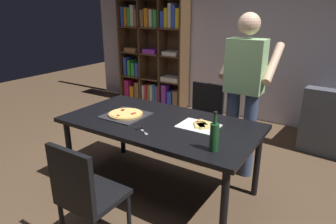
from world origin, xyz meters
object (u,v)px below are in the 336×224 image
object	(u,v)px
chair_near_camera	(85,192)
bookshelf	(153,56)
dining_table	(160,127)
kitchen_scissors	(141,129)
pepperoni_pizza_on_tray	(126,114)
wine_bottle	(214,136)
person_serving_pizza	(244,87)
chair_far_side	(204,115)

from	to	relation	value
chair_near_camera	bookshelf	size ratio (longest dim) A/B	0.46
dining_table	kitchen_scissors	bearing A→B (deg)	-93.55
dining_table	pepperoni_pizza_on_tray	distance (m)	0.39
wine_bottle	pepperoni_pizza_on_tray	bearing A→B (deg)	167.58
bookshelf	person_serving_pizza	distance (m)	2.82
kitchen_scissors	wine_bottle	bearing A→B (deg)	-1.89
dining_table	person_serving_pizza	world-z (taller)	person_serving_pizza
chair_far_side	kitchen_scissors	bearing A→B (deg)	-90.77
chair_near_camera	person_serving_pizza	bearing A→B (deg)	72.26
chair_far_side	pepperoni_pizza_on_tray	bearing A→B (deg)	-109.95
chair_near_camera	dining_table	bearing A→B (deg)	90.00
dining_table	wine_bottle	bearing A→B (deg)	-22.94
person_serving_pizza	kitchen_scissors	world-z (taller)	person_serving_pizza
chair_far_side	person_serving_pizza	xyz separation A→B (m)	(0.56, -0.22, 0.49)
pepperoni_pizza_on_tray	bookshelf	bearing A→B (deg)	119.60
dining_table	chair_near_camera	size ratio (longest dim) A/B	2.10
pepperoni_pizza_on_tray	wine_bottle	bearing A→B (deg)	-12.42
person_serving_pizza	kitchen_scissors	xyz separation A→B (m)	(-0.58, -1.04, -0.24)
chair_near_camera	pepperoni_pizza_on_tray	xyz separation A→B (m)	(-0.38, 0.92, 0.25)
dining_table	bookshelf	bearing A→B (deg)	126.55
bookshelf	kitchen_scissors	size ratio (longest dim) A/B	10.11
wine_bottle	kitchen_scissors	xyz separation A→B (m)	(-0.72, 0.02, -0.11)
chair_far_side	wine_bottle	world-z (taller)	wine_bottle
kitchen_scissors	pepperoni_pizza_on_tray	bearing A→B (deg)	149.36
person_serving_pizza	pepperoni_pizza_on_tray	xyz separation A→B (m)	(-0.94, -0.82, -0.23)
chair_near_camera	chair_far_side	world-z (taller)	same
person_serving_pizza	chair_near_camera	bearing A→B (deg)	-107.74
bookshelf	pepperoni_pizza_on_tray	distance (m)	2.80
person_serving_pizza	wine_bottle	distance (m)	1.08
dining_table	chair_far_side	distance (m)	1.00
chair_far_side	pepperoni_pizza_on_tray	world-z (taller)	chair_far_side
dining_table	chair_near_camera	bearing A→B (deg)	-90.00
person_serving_pizza	kitchen_scissors	size ratio (longest dim) A/B	9.08
chair_near_camera	kitchen_scissors	world-z (taller)	chair_near_camera
dining_table	kitchen_scissors	xyz separation A→B (m)	(-0.02, -0.27, 0.07)
chair_far_side	wine_bottle	bearing A→B (deg)	-61.28
chair_far_side	wine_bottle	distance (m)	1.50
wine_bottle	bookshelf	bearing A→B (deg)	132.66
pepperoni_pizza_on_tray	kitchen_scissors	bearing A→B (deg)	-30.64
dining_table	chair_near_camera	world-z (taller)	chair_near_camera
bookshelf	chair_near_camera	bearing A→B (deg)	-62.33
chair_near_camera	chair_far_side	bearing A→B (deg)	90.00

